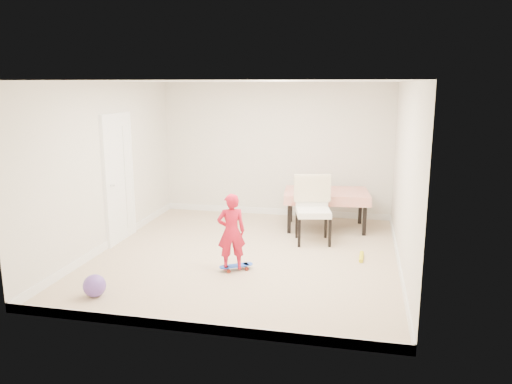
% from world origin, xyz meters
% --- Properties ---
extents(ground, '(5.00, 5.00, 0.00)m').
position_xyz_m(ground, '(0.00, 0.00, 0.00)').
color(ground, tan).
rests_on(ground, ground).
extents(ceiling, '(4.50, 5.00, 0.04)m').
position_xyz_m(ceiling, '(0.00, 0.00, 2.58)').
color(ceiling, white).
rests_on(ceiling, wall_back).
extents(wall_back, '(4.50, 0.04, 2.60)m').
position_xyz_m(wall_back, '(0.00, 2.48, 1.30)').
color(wall_back, silver).
rests_on(wall_back, ground).
extents(wall_front, '(4.50, 0.04, 2.60)m').
position_xyz_m(wall_front, '(0.00, -2.48, 1.30)').
color(wall_front, silver).
rests_on(wall_front, ground).
extents(wall_left, '(0.04, 5.00, 2.60)m').
position_xyz_m(wall_left, '(-2.23, 0.00, 1.30)').
color(wall_left, silver).
rests_on(wall_left, ground).
extents(wall_right, '(0.04, 5.00, 2.60)m').
position_xyz_m(wall_right, '(2.23, 0.00, 1.30)').
color(wall_right, silver).
rests_on(wall_right, ground).
extents(door, '(0.11, 0.94, 2.11)m').
position_xyz_m(door, '(-2.22, 0.30, 1.02)').
color(door, white).
rests_on(door, ground).
extents(baseboard_back, '(4.50, 0.02, 0.12)m').
position_xyz_m(baseboard_back, '(0.00, 2.49, 0.06)').
color(baseboard_back, white).
rests_on(baseboard_back, ground).
extents(baseboard_front, '(4.50, 0.02, 0.12)m').
position_xyz_m(baseboard_front, '(0.00, -2.49, 0.06)').
color(baseboard_front, white).
rests_on(baseboard_front, ground).
extents(baseboard_left, '(0.02, 5.00, 0.12)m').
position_xyz_m(baseboard_left, '(-2.24, 0.00, 0.06)').
color(baseboard_left, white).
rests_on(baseboard_left, ground).
extents(baseboard_right, '(0.02, 5.00, 0.12)m').
position_xyz_m(baseboard_right, '(2.24, 0.00, 0.06)').
color(baseboard_right, white).
rests_on(baseboard_right, ground).
extents(dining_table, '(1.57, 1.09, 0.69)m').
position_xyz_m(dining_table, '(1.07, 1.72, 0.34)').
color(dining_table, red).
rests_on(dining_table, ground).
extents(dining_chair, '(0.72, 0.78, 1.09)m').
position_xyz_m(dining_chair, '(0.92, 0.84, 0.55)').
color(dining_chair, silver).
rests_on(dining_chair, ground).
extents(skateboard, '(0.51, 0.41, 0.07)m').
position_xyz_m(skateboard, '(-0.00, -0.65, 0.04)').
color(skateboard, '#1C7BF1').
rests_on(skateboard, ground).
extents(child, '(0.46, 0.39, 1.08)m').
position_xyz_m(child, '(-0.06, -0.70, 0.54)').
color(child, red).
rests_on(child, ground).
extents(balloon, '(0.28, 0.28, 0.28)m').
position_xyz_m(balloon, '(-1.49, -1.88, 0.14)').
color(balloon, '#6946A9').
rests_on(balloon, ground).
extents(foam_toy, '(0.07, 0.40, 0.06)m').
position_xyz_m(foam_toy, '(1.72, 0.20, 0.03)').
color(foam_toy, yellow).
rests_on(foam_toy, ground).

